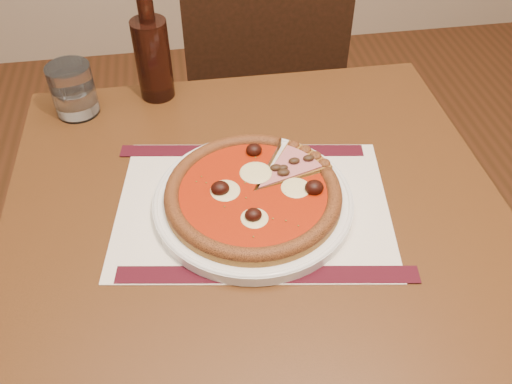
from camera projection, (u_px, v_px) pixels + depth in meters
table at (258, 255)px, 0.92m from camera, size 0.81×0.81×0.75m
chair_far at (262, 79)px, 1.57m from camera, size 0.44×0.44×0.89m
placemat at (253, 206)px, 0.87m from camera, size 0.47×0.37×0.00m
plate at (253, 202)px, 0.86m from camera, size 0.32×0.32×0.02m
pizza at (253, 193)px, 0.84m from camera, size 0.28×0.28×0.04m
ham_slice at (291, 163)px, 0.90m from camera, size 0.13×0.11×0.02m
water_glass at (73, 90)px, 1.02m from camera, size 0.10×0.10×0.10m
bottle at (153, 55)px, 1.03m from camera, size 0.07×0.07×0.23m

